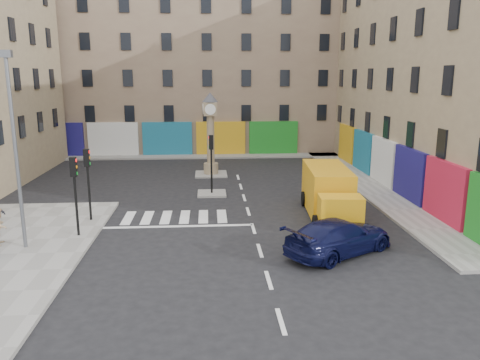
{
  "coord_description": "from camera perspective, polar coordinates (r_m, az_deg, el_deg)",
  "views": [
    {
      "loc": [
        -2.16,
        -21.06,
        7.47
      ],
      "look_at": [
        -0.51,
        3.2,
        2.0
      ],
      "focal_mm": 35.0,
      "sensor_mm": 36.0,
      "label": 1
    }
  ],
  "objects": [
    {
      "name": "ground",
      "position": [
        22.45,
        1.88,
        -6.76
      ],
      "size": [
        120.0,
        120.0,
        0.0
      ],
      "primitive_type": "plane",
      "color": "black",
      "rests_on": "ground"
    },
    {
      "name": "sidewalk_far",
      "position": [
        43.92,
        -6.23,
        2.91
      ],
      "size": [
        32.0,
        2.4,
        0.15
      ],
      "primitive_type": "cube",
      "color": "gray",
      "rests_on": "ground"
    },
    {
      "name": "building_far",
      "position": [
        49.1,
        -6.21,
        13.8
      ],
      "size": [
        32.0,
        10.0,
        17.0
      ],
      "primitive_type": "cube",
      "color": "#89735B",
      "rests_on": "ground"
    },
    {
      "name": "sidewalk_right",
      "position": [
        33.72,
        15.01,
        -0.43
      ],
      "size": [
        2.6,
        30.0,
        0.15
      ],
      "primitive_type": "cube",
      "color": "gray",
      "rests_on": "ground"
    },
    {
      "name": "traffic_light_left_far",
      "position": [
        24.92,
        -18.07,
        0.82
      ],
      "size": [
        0.28,
        0.22,
        3.7
      ],
      "color": "black",
      "rests_on": "sidewalk_left"
    },
    {
      "name": "building_right",
      "position": [
        35.49,
        25.67,
        12.32
      ],
      "size": [
        10.0,
        30.0,
        16.0
      ],
      "primitive_type": "cube",
      "color": "#998664",
      "rests_on": "ground"
    },
    {
      "name": "yellow_van",
      "position": [
        25.57,
        10.79,
        -1.58
      ],
      "size": [
        2.83,
        7.17,
        2.56
      ],
      "rotation": [
        0.0,
        0.0,
        -0.08
      ],
      "color": "orange",
      "rests_on": "ground"
    },
    {
      "name": "island_near",
      "position": [
        29.99,
        -3.46,
        -1.65
      ],
      "size": [
        1.8,
        1.8,
        0.12
      ],
      "primitive_type": "cube",
      "color": "gray",
      "rests_on": "ground"
    },
    {
      "name": "island_far",
      "position": [
        35.83,
        -3.54,
        0.72
      ],
      "size": [
        2.4,
        2.4,
        0.12
      ],
      "primitive_type": "cube",
      "color": "gray",
      "rests_on": "ground"
    },
    {
      "name": "traffic_light_left_near",
      "position": [
        22.65,
        -19.51,
        -0.42
      ],
      "size": [
        0.28,
        0.22,
        3.7
      ],
      "color": "black",
      "rests_on": "sidewalk_left"
    },
    {
      "name": "navy_sedan",
      "position": [
        20.45,
        12.0,
        -6.77
      ],
      "size": [
        5.54,
        4.57,
        1.51
      ],
      "primitive_type": "imported",
      "rotation": [
        0.0,
        0.0,
        2.13
      ],
      "color": "black",
      "rests_on": "ground"
    },
    {
      "name": "traffic_light_island",
      "position": [
        29.47,
        -3.52,
        3.12
      ],
      "size": [
        0.28,
        0.22,
        3.7
      ],
      "color": "black",
      "rests_on": "island_near"
    },
    {
      "name": "lamp_post",
      "position": [
        21.59,
        -25.78,
        4.3
      ],
      "size": [
        0.5,
        0.25,
        8.3
      ],
      "color": "#595B60",
      "rests_on": "sidewalk_left"
    },
    {
      "name": "clock_pillar",
      "position": [
        35.27,
        -3.62,
        6.27
      ],
      "size": [
        1.2,
        1.2,
        6.1
      ],
      "color": "#998664",
      "rests_on": "island_far"
    },
    {
      "name": "pedestrian_tan",
      "position": [
        23.24,
        -27.25,
        -5.0
      ],
      "size": [
        0.73,
        0.88,
        1.66
      ],
      "primitive_type": "imported",
      "rotation": [
        0.0,
        0.0,
        1.7
      ],
      "color": "tan",
      "rests_on": "sidewalk_left"
    }
  ]
}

